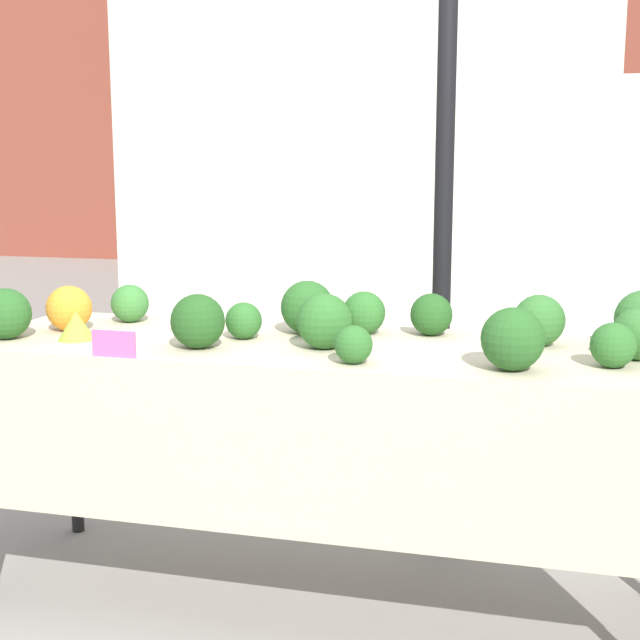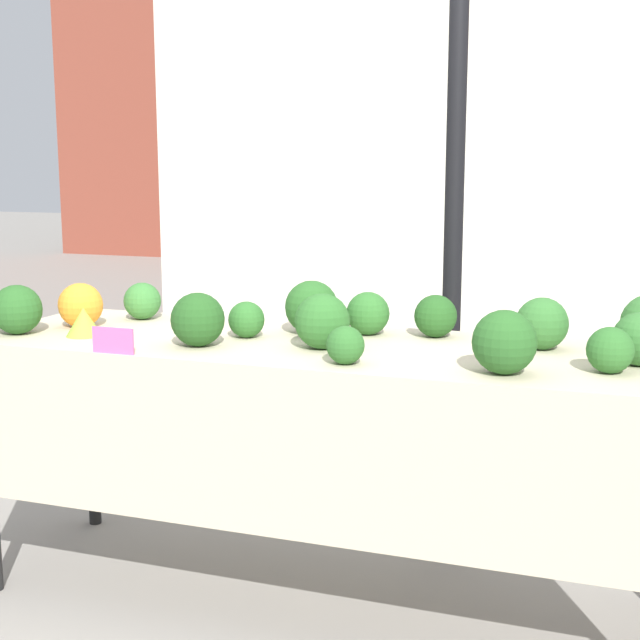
% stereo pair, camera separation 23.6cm
% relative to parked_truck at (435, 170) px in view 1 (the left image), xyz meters
% --- Properties ---
extents(ground_plane, '(40.00, 40.00, 0.00)m').
position_rel_parked_truck_xyz_m(ground_plane, '(0.16, -4.17, -1.44)').
color(ground_plane, gray).
extents(building_facade, '(16.00, 0.60, 6.01)m').
position_rel_parked_truck_xyz_m(building_facade, '(0.16, 5.98, 1.56)').
color(building_facade, brown).
rests_on(building_facade, ground_plane).
extents(tent_pole, '(0.07, 0.07, 2.60)m').
position_rel_parked_truck_xyz_m(tent_pole, '(0.50, -3.64, -0.14)').
color(tent_pole, black).
rests_on(tent_pole, ground_plane).
extents(parked_truck, '(4.76, 2.00, 2.71)m').
position_rel_parked_truck_xyz_m(parked_truck, '(0.00, 0.00, 0.00)').
color(parked_truck, silver).
rests_on(parked_truck, ground_plane).
extents(market_table, '(2.36, 0.75, 0.91)m').
position_rel_parked_truck_xyz_m(market_table, '(0.16, -4.24, -0.65)').
color(market_table, beige).
rests_on(market_table, ground_plane).
extents(orange_cauliflower, '(0.16, 0.16, 0.16)m').
position_rel_parked_truck_xyz_m(orange_cauliflower, '(-0.76, -4.17, -0.45)').
color(orange_cauliflower, orange).
rests_on(orange_cauliflower, market_table).
extents(romanesco_head, '(0.12, 0.12, 0.10)m').
position_rel_parked_truck_xyz_m(romanesco_head, '(-0.65, -4.31, -0.48)').
color(romanesco_head, '#93B238').
rests_on(romanesco_head, market_table).
extents(broccoli_head_0, '(0.17, 0.17, 0.17)m').
position_rel_parked_truck_xyz_m(broccoli_head_0, '(0.87, -4.02, -0.45)').
color(broccoli_head_0, '#336B2D').
rests_on(broccoli_head_0, market_table).
extents(broccoli_head_1, '(0.15, 0.15, 0.15)m').
position_rel_parked_truck_xyz_m(broccoli_head_1, '(0.50, -3.93, -0.46)').
color(broccoli_head_1, '#23511E').
rests_on(broccoli_head_1, market_table).
extents(broccoli_head_2, '(0.19, 0.19, 0.19)m').
position_rel_parked_truck_xyz_m(broccoli_head_2, '(0.08, -4.01, -0.44)').
color(broccoli_head_2, '#285B23').
rests_on(broccoli_head_2, market_table).
extents(broccoli_head_3, '(0.18, 0.18, 0.18)m').
position_rel_parked_truck_xyz_m(broccoli_head_3, '(0.80, -4.40, -0.44)').
color(broccoli_head_3, '#285B23').
rests_on(broccoli_head_3, market_table).
extents(broccoli_head_4, '(0.14, 0.14, 0.14)m').
position_rel_parked_truck_xyz_m(broccoli_head_4, '(-0.63, -3.96, -0.46)').
color(broccoli_head_4, '#387533').
rests_on(broccoli_head_4, market_table).
extents(broccoli_head_5, '(0.15, 0.15, 0.15)m').
position_rel_parked_truck_xyz_m(broccoli_head_5, '(0.27, -3.97, -0.46)').
color(broccoli_head_5, '#2D6628').
rests_on(broccoli_head_5, market_table).
extents(broccoli_head_6, '(0.18, 0.18, 0.18)m').
position_rel_parked_truck_xyz_m(broccoli_head_6, '(-0.20, -4.34, -0.44)').
color(broccoli_head_6, '#23511E').
rests_on(broccoli_head_6, market_table).
extents(broccoli_head_7, '(0.12, 0.12, 0.12)m').
position_rel_parked_truck_xyz_m(broccoli_head_7, '(0.34, -4.43, -0.47)').
color(broccoli_head_7, '#2D6628').
rests_on(broccoli_head_7, market_table).
extents(broccoli_head_9, '(0.13, 0.13, 0.13)m').
position_rel_parked_truck_xyz_m(broccoli_head_9, '(-0.11, -4.15, -0.47)').
color(broccoli_head_9, '#2D6628').
rests_on(broccoli_head_9, market_table).
extents(broccoli_head_10, '(0.16, 0.16, 0.16)m').
position_rel_parked_truck_xyz_m(broccoli_head_10, '(1.16, -4.16, -0.45)').
color(broccoli_head_10, '#336B2D').
rests_on(broccoli_head_10, market_table).
extents(broccoli_head_11, '(0.18, 0.18, 0.18)m').
position_rel_parked_truck_xyz_m(broccoli_head_11, '(0.20, -4.24, -0.44)').
color(broccoli_head_11, '#2D6628').
rests_on(broccoli_head_11, market_table).
extents(broccoli_head_12, '(0.17, 0.17, 0.17)m').
position_rel_parked_truck_xyz_m(broccoli_head_12, '(-0.89, -4.36, -0.44)').
color(broccoli_head_12, '#285B23').
rests_on(broccoli_head_12, market_table).
extents(broccoli_head_13, '(0.13, 0.13, 0.13)m').
position_rel_parked_truck_xyz_m(broccoli_head_13, '(1.08, -4.29, -0.46)').
color(broccoli_head_13, '#2D6628').
rests_on(broccoli_head_13, market_table).
extents(price_sign, '(0.15, 0.01, 0.08)m').
position_rel_parked_truck_xyz_m(price_sign, '(-0.40, -4.53, -0.49)').
color(price_sign, '#F45B9E').
rests_on(price_sign, market_table).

